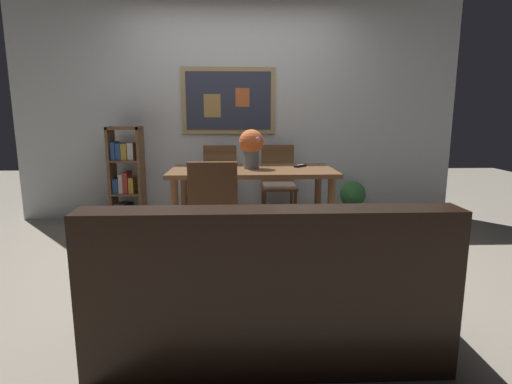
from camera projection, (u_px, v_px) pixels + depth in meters
name	position (u px, v px, depth m)	size (l,w,h in m)	color
ground_plane	(238.00, 262.00, 3.60)	(12.00, 12.00, 0.00)	gray
wall_back_with_painting	(237.00, 111.00, 4.92)	(5.20, 0.14, 2.60)	silver
dining_table	(252.00, 179.00, 4.00)	(1.57, 0.80, 0.75)	brown
dining_chair_near_left	(214.00, 207.00, 3.31)	(0.40, 0.41, 0.91)	brown
dining_chair_far_right	(278.00, 178.00, 4.79)	(0.40, 0.41, 0.91)	brown
dining_chair_far_left	(220.00, 179.00, 4.70)	(0.40, 0.41, 0.91)	brown
leather_couch	(265.00, 292.00, 2.26)	(1.80, 0.84, 0.84)	black
bookshelf	(127.00, 181.00, 4.70)	(0.36, 0.28, 1.13)	brown
potted_ivy	(353.00, 201.00, 4.89)	(0.30, 0.30, 0.53)	#4C4742
flower_vase	(251.00, 146.00, 3.98)	(0.24, 0.24, 0.38)	slate
tv_remote	(300.00, 166.00, 4.12)	(0.14, 0.14, 0.02)	black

